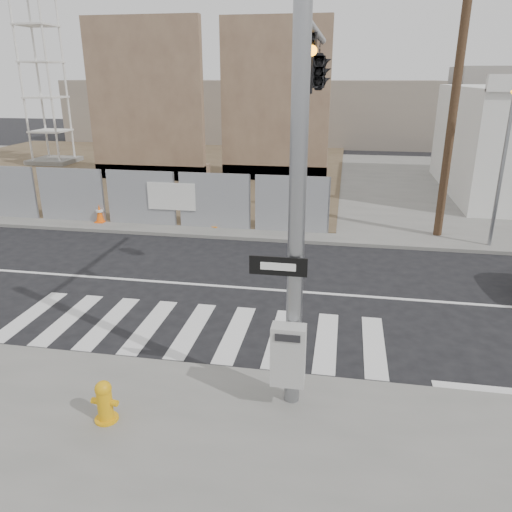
% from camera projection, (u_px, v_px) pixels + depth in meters
% --- Properties ---
extents(ground, '(100.00, 100.00, 0.00)m').
position_uv_depth(ground, '(219.00, 286.00, 13.50)').
color(ground, black).
rests_on(ground, ground).
extents(sidewalk_far, '(50.00, 20.00, 0.12)m').
position_uv_depth(sidewalk_far, '(283.00, 182.00, 26.44)').
color(sidewalk_far, slate).
rests_on(sidewalk_far, ground).
extents(signal_pole, '(0.96, 5.87, 7.00)m').
position_uv_depth(signal_pole, '(313.00, 108.00, 9.57)').
color(signal_pole, gray).
rests_on(signal_pole, sidewalk_near).
extents(far_signal_pole, '(0.16, 0.20, 5.60)m').
position_uv_depth(far_signal_pole, '(507.00, 141.00, 15.25)').
color(far_signal_pole, gray).
rests_on(far_signal_pole, sidewalk_far).
extents(chain_link_fence, '(24.60, 0.04, 2.00)m').
position_uv_depth(chain_link_fence, '(0.00, 191.00, 19.40)').
color(chain_link_fence, gray).
rests_on(chain_link_fence, sidewalk_far).
extents(concrete_wall_left, '(6.00, 1.30, 8.00)m').
position_uv_depth(concrete_wall_left, '(147.00, 117.00, 25.61)').
color(concrete_wall_left, brown).
rests_on(concrete_wall_left, sidewalk_far).
extents(concrete_wall_right, '(5.50, 1.30, 8.00)m').
position_uv_depth(concrete_wall_right, '(275.00, 117.00, 25.47)').
color(concrete_wall_right, brown).
rests_on(concrete_wall_right, sidewalk_far).
extents(crane_tower, '(2.60, 2.60, 18.15)m').
position_uv_depth(crane_tower, '(34.00, 8.00, 28.63)').
color(crane_tower, slate).
rests_on(crane_tower, sidewalk_far).
extents(utility_pole_right, '(1.60, 0.28, 10.00)m').
position_uv_depth(utility_pole_right, '(457.00, 81.00, 15.74)').
color(utility_pole_right, '#463120').
rests_on(utility_pole_right, sidewalk_far).
extents(fire_hydrant, '(0.45, 0.42, 0.72)m').
position_uv_depth(fire_hydrant, '(105.00, 401.00, 7.97)').
color(fire_hydrant, '#E2A00C').
rests_on(fire_hydrant, sidewalk_near).
extents(traffic_cone_c, '(0.36, 0.36, 0.68)m').
position_uv_depth(traffic_cone_c, '(100.00, 214.00, 18.86)').
color(traffic_cone_c, '#FF5E0D').
rests_on(traffic_cone_c, sidewalk_far).
extents(traffic_cone_d, '(0.45, 0.45, 0.68)m').
position_uv_depth(traffic_cone_d, '(215.00, 218.00, 18.33)').
color(traffic_cone_d, orange).
rests_on(traffic_cone_d, sidewalk_far).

